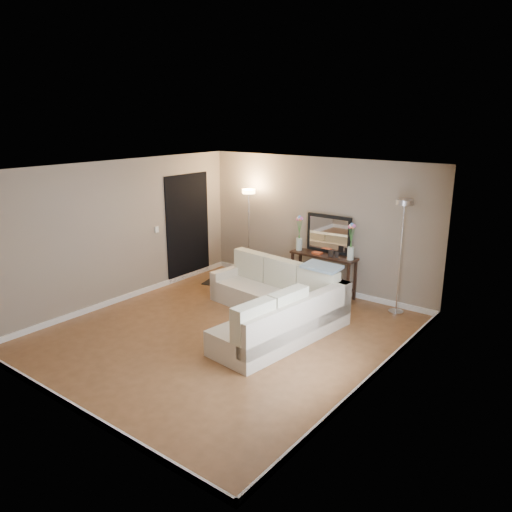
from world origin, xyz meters
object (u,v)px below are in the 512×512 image
Objects in this scene: sectional_sofa at (276,304)px; floor_lamp_unlit at (402,234)px; console_table at (319,272)px; floor_lamp_lit at (249,216)px.

floor_lamp_unlit is at bearing 48.71° from sectional_sofa.
sectional_sofa is 2.06× the size of console_table.
floor_lamp_lit is 0.94× the size of floor_lamp_unlit.
floor_lamp_lit reaches higher than console_table.
console_table is 1.84m from floor_lamp_unlit.
floor_lamp_unlit reaches higher than sectional_sofa.
floor_lamp_unlit reaches higher than console_table.
floor_lamp_lit is at bearing 179.98° from console_table.
sectional_sofa reaches higher than console_table.
floor_lamp_lit is at bearing 179.99° from floor_lamp_unlit.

